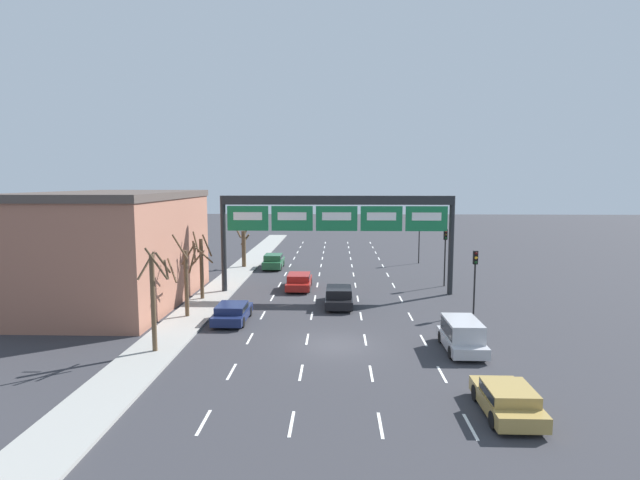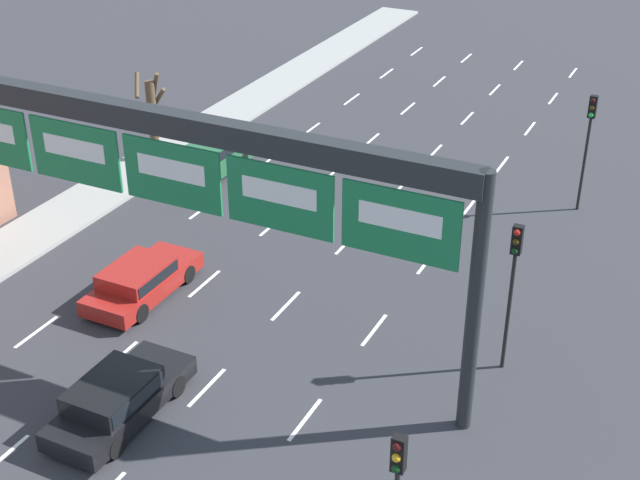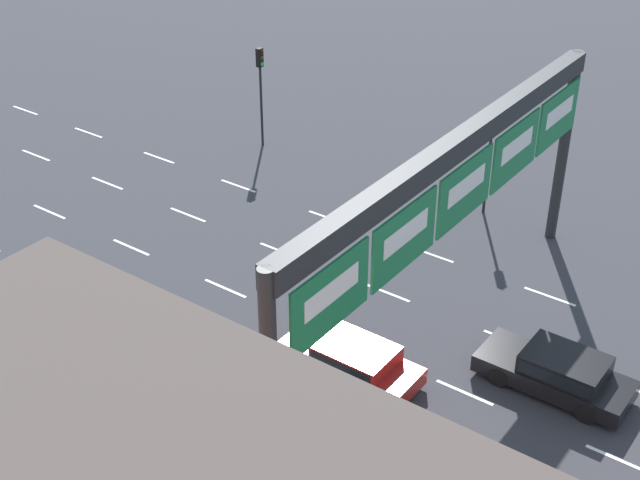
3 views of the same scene
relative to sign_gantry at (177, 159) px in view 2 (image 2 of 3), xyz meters
name	(u,v)px [view 2 (image 2 of 3)]	position (x,y,z in m)	size (l,w,h in m)	color
lane_dashes	(206,331)	(0.00, 0.80, -6.44)	(10.02, 67.00, 0.01)	white
sign_gantry	(177,159)	(0.00, 0.00, 0.00)	(18.52, 0.70, 7.84)	#232628
car_red	(141,279)	(-3.12, 1.63, -5.73)	(1.98, 4.69, 1.31)	maroon
car_green	(210,159)	(-6.50, 11.39, -5.65)	(1.90, 4.33, 1.50)	#235B38
car_black	(118,397)	(0.18, -3.96, -5.69)	(1.96, 4.84, 1.40)	black
traffic_light_mid_block	(589,130)	(9.03, 15.17, -2.93)	(0.30, 0.35, 4.94)	black
traffic_light_far_end	(513,269)	(9.28, 3.20, -2.94)	(0.30, 0.35, 4.92)	black
tree_bare_third	(152,115)	(-9.63, 11.62, -4.18)	(1.48, 1.48, 4.12)	brown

